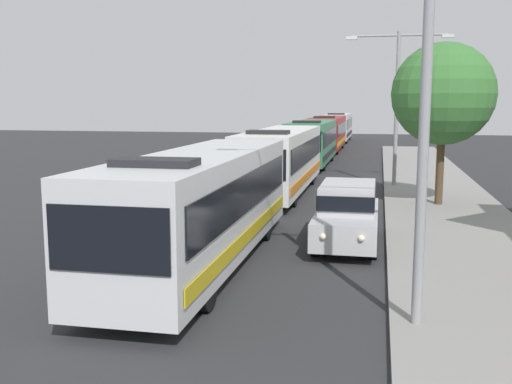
{
  "coord_description": "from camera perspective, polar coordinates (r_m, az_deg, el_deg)",
  "views": [
    {
      "loc": [
        3.3,
        -3.97,
        4.38
      ],
      "look_at": [
        -0.35,
        13.6,
        1.66
      ],
      "focal_mm": 41.68,
      "sensor_mm": 36.0,
      "label": 1
    }
  ],
  "objects": [
    {
      "name": "streetlamp_mid",
      "position": [
        31.19,
        13.39,
        9.3
      ],
      "size": [
        5.22,
        0.28,
        7.71
      ],
      "color": "gray",
      "rests_on": "sidewalk"
    },
    {
      "name": "roadside_tree",
      "position": [
        25.7,
        17.54,
        8.95
      ],
      "size": [
        4.19,
        4.19,
        6.66
      ],
      "color": "#4C3823",
      "rests_on": "sidewalk"
    },
    {
      "name": "bus_lead",
      "position": [
        16.03,
        -5.09,
        -1.07
      ],
      "size": [
        2.58,
        11.5,
        3.21
      ],
      "color": "silver",
      "rests_on": "ground_plane"
    },
    {
      "name": "bus_fourth_in_line",
      "position": [
        54.28,
        6.91,
        5.73
      ],
      "size": [
        2.58,
        12.3,
        3.21
      ],
      "color": "maroon",
      "rests_on": "ground_plane"
    },
    {
      "name": "white_suv",
      "position": [
        18.53,
        8.77,
        -1.87
      ],
      "size": [
        1.86,
        5.1,
        1.9
      ],
      "color": "#B7B7BC",
      "rests_on": "ground_plane"
    },
    {
      "name": "streetlamp_near",
      "position": [
        11.45,
        16.15,
        13.22
      ],
      "size": [
        5.84,
        0.28,
        8.56
      ],
      "color": "gray",
      "rests_on": "sidewalk"
    },
    {
      "name": "bus_second_in_line",
      "position": [
        28.67,
        2.47,
        3.24
      ],
      "size": [
        2.58,
        11.93,
        3.21
      ],
      "color": "silver",
      "rests_on": "ground_plane"
    },
    {
      "name": "bus_middle",
      "position": [
        41.74,
        5.42,
        4.9
      ],
      "size": [
        2.58,
        11.13,
        3.21
      ],
      "color": "#33724C",
      "rests_on": "ground_plane"
    },
    {
      "name": "bus_rear",
      "position": [
        67.76,
        7.89,
        6.27
      ],
      "size": [
        2.58,
        11.47,
        3.21
      ],
      "color": "silver",
      "rests_on": "ground_plane"
    }
  ]
}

